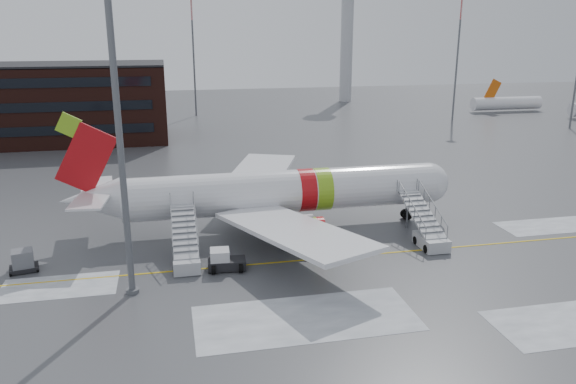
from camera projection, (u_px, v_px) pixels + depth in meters
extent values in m
plane|color=#494C4F|center=(348.00, 251.00, 45.92)|extent=(260.00, 260.00, 0.00)
cylinder|color=silver|center=(283.00, 191.00, 50.37)|extent=(28.00, 3.80, 3.80)
sphere|color=silver|center=(428.00, 183.00, 53.18)|extent=(3.80, 3.80, 3.80)
cube|color=black|center=(438.00, 177.00, 53.25)|extent=(1.09, 1.60, 0.97)
cone|color=silver|center=(92.00, 200.00, 47.01)|extent=(5.20, 3.72, 3.72)
cube|color=#B10D13|center=(86.00, 159.00, 46.00)|extent=(5.27, 0.30, 6.09)
cube|color=#81BA1D|center=(69.00, 125.00, 44.99)|extent=(2.16, 0.26, 2.16)
cube|color=silver|center=(97.00, 184.00, 49.31)|extent=(3.07, 4.85, 0.18)
cube|color=silver|center=(90.00, 201.00, 44.43)|extent=(3.07, 4.85, 0.18)
cube|color=silver|center=(258.00, 175.00, 58.32)|extent=(10.72, 15.97, 1.13)
cube|color=silver|center=(293.00, 230.00, 42.36)|extent=(10.72, 15.97, 1.13)
cylinder|color=silver|center=(278.00, 196.00, 55.90)|extent=(3.40, 2.10, 2.10)
cylinder|color=silver|center=(302.00, 231.00, 46.14)|extent=(3.40, 2.10, 2.10)
cylinder|color=#595B60|center=(406.00, 210.00, 53.51)|extent=(0.20, 0.20, 1.80)
cylinder|color=black|center=(406.00, 215.00, 53.64)|extent=(0.90, 0.56, 0.90)
cylinder|color=black|center=(273.00, 215.00, 53.38)|extent=(0.90, 0.56, 0.90)
cylinder|color=black|center=(283.00, 233.00, 48.87)|extent=(0.90, 0.56, 0.90)
cube|color=#B0B3B7|center=(431.00, 242.00, 46.57)|extent=(2.00, 3.20, 1.00)
cube|color=#B0B3B7|center=(422.00, 215.00, 48.07)|extent=(1.90, 5.87, 2.52)
cube|color=#B0B3B7|center=(407.00, 191.00, 50.84)|extent=(1.90, 1.40, 0.15)
cylinder|color=#595B60|center=(407.00, 210.00, 50.94)|extent=(0.16, 0.16, 3.40)
cylinder|color=black|center=(426.00, 249.00, 45.50)|extent=(0.25, 0.70, 0.70)
cylinder|color=black|center=(436.00, 239.00, 47.74)|extent=(0.25, 0.70, 0.70)
cube|color=#ADAFB5|center=(186.00, 262.00, 42.53)|extent=(2.00, 3.20, 1.00)
cube|color=#ADAFB5|center=(184.00, 232.00, 44.04)|extent=(1.90, 5.87, 2.52)
cube|color=#ADAFB5|center=(182.00, 205.00, 46.81)|extent=(1.90, 1.40, 0.15)
cylinder|color=#595B60|center=(183.00, 226.00, 46.91)|extent=(0.16, 0.16, 3.40)
cylinder|color=black|center=(175.00, 270.00, 41.47)|extent=(0.25, 0.70, 0.70)
cylinder|color=black|center=(198.00, 258.00, 43.71)|extent=(0.25, 0.70, 0.70)
cube|color=black|center=(227.00, 264.00, 42.39)|extent=(2.93, 1.70, 0.71)
cube|color=silver|center=(220.00, 255.00, 42.12)|extent=(1.51, 1.51, 0.91)
cube|color=black|center=(220.00, 251.00, 42.02)|extent=(1.30, 1.39, 0.15)
cylinder|color=black|center=(214.00, 270.00, 41.61)|extent=(0.35, 0.73, 0.71)
cylinder|color=black|center=(241.00, 268.00, 41.89)|extent=(0.35, 0.73, 0.71)
cylinder|color=black|center=(213.00, 262.00, 42.96)|extent=(0.35, 0.73, 0.71)
cylinder|color=black|center=(240.00, 261.00, 43.24)|extent=(0.35, 0.73, 0.71)
cube|color=black|center=(24.00, 268.00, 42.16)|extent=(2.29, 1.87, 0.32)
cube|color=slate|center=(23.00, 259.00, 41.96)|extent=(1.73, 1.66, 1.38)
cylinder|color=black|center=(9.00, 274.00, 41.40)|extent=(0.22, 0.30, 0.28)
cylinder|color=black|center=(39.00, 265.00, 42.97)|extent=(0.22, 0.30, 0.28)
cylinder|color=#595B60|center=(120.00, 139.00, 35.72)|extent=(0.44, 0.44, 21.54)
cylinder|color=#595B60|center=(133.00, 291.00, 38.69)|extent=(0.90, 0.90, 0.30)
cylinder|color=#B2B5BA|center=(347.00, 44.00, 137.21)|extent=(3.00, 3.00, 28.00)
cylinder|color=#595B60|center=(456.00, 71.00, 109.87)|extent=(0.36, 0.36, 19.20)
cylinder|color=#CC7272|center=(461.00, 9.00, 106.64)|extent=(0.32, 0.32, 4.32)
cylinder|color=#595B60|center=(194.00, 69.00, 114.85)|extent=(0.36, 0.36, 19.20)
cylinder|color=#CC7272|center=(191.00, 10.00, 111.62)|extent=(0.32, 0.32, 4.32)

